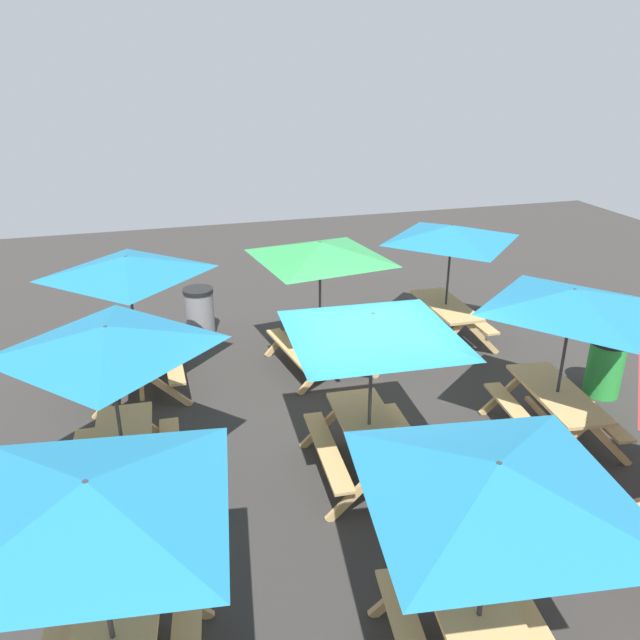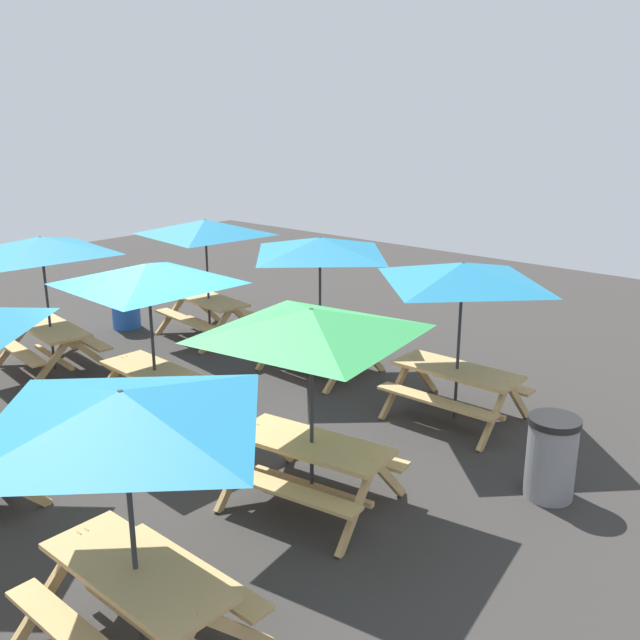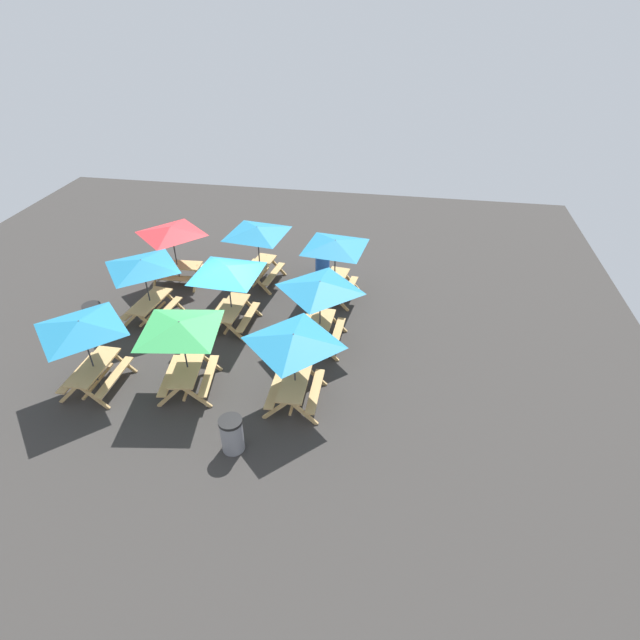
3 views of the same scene
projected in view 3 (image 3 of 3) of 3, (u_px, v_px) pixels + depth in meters
ground_plane at (228, 331)px, 16.63m from camera, size 27.39×27.39×0.00m
picnic_table_0 at (320, 290)px, 14.98m from camera, size 2.08×2.08×2.34m
picnic_table_1 at (181, 331)px, 13.23m from camera, size 2.80×2.80×2.34m
picnic_table_2 at (228, 274)px, 15.78m from camera, size 2.82×2.82×2.34m
picnic_table_3 at (257, 235)px, 18.24m from camera, size 2.80×2.80×2.34m
picnic_table_4 at (172, 235)px, 18.24m from camera, size 2.12×2.12×2.34m
picnic_table_5 at (82, 330)px, 13.26m from camera, size 2.02×2.02×2.34m
picnic_table_6 at (294, 344)px, 12.77m from camera, size 2.02×2.02×2.34m
picnic_table_7 at (143, 268)px, 16.11m from camera, size 2.21×2.21×2.34m
picnic_table_8 at (335, 248)px, 17.33m from camera, size 2.80×2.80×2.34m
trash_bin_gray at (232, 434)px, 12.21m from camera, size 0.59×0.59×0.98m
trash_bin_blue at (322, 262)px, 19.67m from camera, size 0.59×0.59×0.98m
trash_bin_green at (95, 317)px, 16.44m from camera, size 0.59×0.59×0.98m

